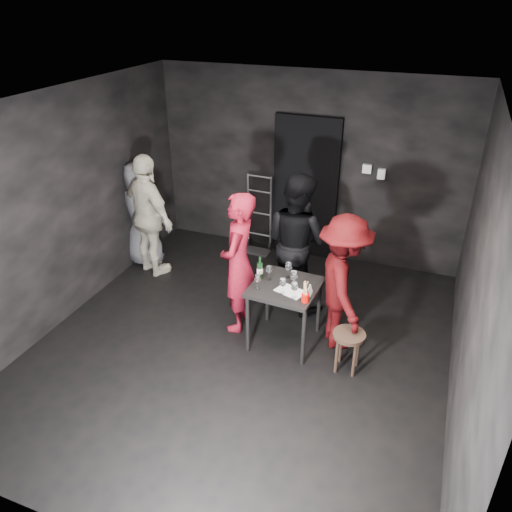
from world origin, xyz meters
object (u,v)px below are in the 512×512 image
at_px(server_red, 238,254).
at_px(stool, 349,341).
at_px(tasting_table, 285,293).
at_px(bystander_cream, 148,207).
at_px(bystander_grey, 142,212).
at_px(wine_bottle, 260,271).
at_px(hand_truck, 258,237).
at_px(breadstick_cup, 306,292).
at_px(man_maroon, 343,280).
at_px(woman_black, 297,230).

bearing_deg(server_red, stool, 68.70).
bearing_deg(tasting_table, bystander_cream, 159.41).
distance_m(bystander_cream, bystander_grey, 0.39).
bearing_deg(server_red, wine_bottle, 66.85).
height_order(tasting_table, wine_bottle, wine_bottle).
relative_size(hand_truck, breadstick_cup, 4.76).
distance_m(man_maroon, bystander_cream, 2.92).
xyz_separation_m(woman_black, wine_bottle, (-0.18, -0.79, -0.18)).
relative_size(man_maroon, bystander_cream, 0.84).
bearing_deg(breadstick_cup, bystander_grey, 155.23).
relative_size(hand_truck, man_maroon, 0.72).
bearing_deg(tasting_table, wine_bottle, 174.34).
height_order(hand_truck, breadstick_cup, hand_truck).
bearing_deg(man_maroon, wine_bottle, 75.16).
xyz_separation_m(server_red, breadstick_cup, (0.89, -0.34, -0.10)).
bearing_deg(stool, bystander_grey, 158.58).
relative_size(server_red, bystander_grey, 1.21).
xyz_separation_m(man_maroon, breadstick_cup, (-0.30, -0.42, 0.02)).
height_order(hand_truck, woman_black, woman_black).
relative_size(tasting_table, breadstick_cup, 2.95).
bearing_deg(wine_bottle, bystander_grey, 154.73).
bearing_deg(wine_bottle, server_red, 164.56).
bearing_deg(bystander_grey, tasting_table, 153.57).
bearing_deg(man_maroon, bystander_grey, 49.01).
bearing_deg(man_maroon, server_red, 68.78).
xyz_separation_m(stool, woman_black, (-0.91, 1.04, 0.66)).
relative_size(tasting_table, stool, 1.60).
bearing_deg(breadstick_cup, server_red, 159.46).
relative_size(server_red, wine_bottle, 6.87).
height_order(man_maroon, bystander_grey, man_maroon).
xyz_separation_m(stool, bystander_cream, (-3.03, 1.07, 0.63)).
xyz_separation_m(server_red, bystander_grey, (-1.90, 0.95, -0.17)).
xyz_separation_m(tasting_table, bystander_cream, (-2.25, 0.84, 0.36)).
bearing_deg(stool, bystander_cream, 160.59).
bearing_deg(hand_truck, woman_black, -49.46).
distance_m(stool, wine_bottle, 1.22).
distance_m(bystander_grey, breadstick_cup, 3.07).
distance_m(woman_black, wine_bottle, 0.83).
bearing_deg(bystander_cream, stool, -174.58).
xyz_separation_m(hand_truck, stool, (1.87, -2.24, 0.15)).
xyz_separation_m(stool, bystander_grey, (-3.28, 1.29, 0.43)).
height_order(tasting_table, bystander_grey, bystander_grey).
relative_size(woman_black, wine_bottle, 7.36).
height_order(tasting_table, stool, tasting_table).
bearing_deg(server_red, hand_truck, -173.56).
bearing_deg(tasting_table, bystander_grey, 156.94).
bearing_deg(bystander_grey, man_maroon, 160.99).
bearing_deg(hand_truck, server_red, -73.92).
relative_size(bystander_grey, wine_bottle, 5.69).
height_order(stool, woman_black, woman_black).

